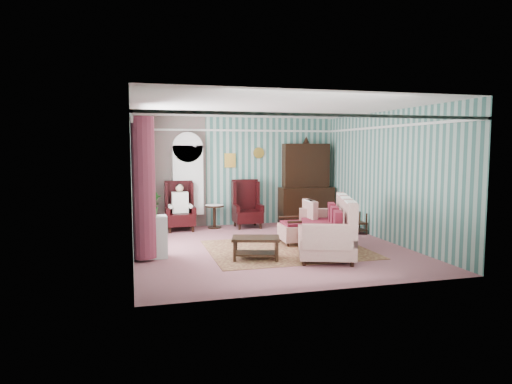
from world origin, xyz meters
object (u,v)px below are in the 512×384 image
object	(u,v)px
wingback_left	(180,206)
seated_woman	(180,207)
dresser_hutch	(306,181)
wingback_right	(247,204)
nest_table	(356,223)
coffee_table	(256,248)
floral_armchair	(297,222)
bookcase	(188,185)
round_side_table	(214,217)
sofa	(324,227)
plant_stand	(152,237)

from	to	relation	value
wingback_left	seated_woman	xyz separation A→B (m)	(0.00, 0.00, -0.04)
dresser_hutch	wingback_right	world-z (taller)	dresser_hutch
nest_table	coffee_table	distance (m)	3.52
wingback_left	floral_armchair	size ratio (longest dim) A/B	1.31
bookcase	nest_table	distance (m)	4.37
wingback_right	seated_woman	size ratio (longest dim) A/B	1.06
round_side_table	nest_table	bearing A→B (deg)	-28.20
bookcase	sofa	size ratio (longest dim) A/B	0.99
dresser_hutch	plant_stand	distance (m)	5.31
seated_woman	plant_stand	world-z (taller)	seated_woman
bookcase	nest_table	xyz separation A→B (m)	(3.82, -1.94, -0.85)
wingback_left	bookcase	bearing A→B (deg)	57.34
wingback_left	nest_table	distance (m)	4.37
bookcase	plant_stand	size ratio (longest dim) A/B	2.80
seated_woman	bookcase	bearing A→B (deg)	57.34
wingback_left	plant_stand	xyz separation A→B (m)	(-0.80, -2.75, -0.22)
bookcase	nest_table	bearing A→B (deg)	-26.92
plant_stand	bookcase	bearing A→B (deg)	71.51
nest_table	plant_stand	xyz separation A→B (m)	(-4.87, -1.20, 0.13)
wingback_right	plant_stand	size ratio (longest dim) A/B	1.56
nest_table	plant_stand	size ratio (longest dim) A/B	0.68
dresser_hutch	nest_table	size ratio (longest dim) A/B	4.37
seated_woman	plant_stand	size ratio (longest dim) A/B	1.47
wingback_right	round_side_table	distance (m)	0.92
sofa	bookcase	bearing A→B (deg)	51.05
plant_stand	sofa	bearing A→B (deg)	-8.49
dresser_hutch	floral_armchair	xyz separation A→B (m)	(-1.20, -2.52, -0.70)
dresser_hutch	plant_stand	xyz separation A→B (m)	(-4.30, -3.02, -0.78)
wingback_right	coffee_table	xyz separation A→B (m)	(-0.69, -3.38, -0.41)
seated_woman	coffee_table	bearing A→B (deg)	-72.55
seated_woman	floral_armchair	distance (m)	3.22
seated_woman	nest_table	world-z (taller)	seated_woman
wingback_right	nest_table	distance (m)	2.81
wingback_right	seated_woman	xyz separation A→B (m)	(-1.75, 0.00, -0.04)
wingback_left	wingback_right	bearing A→B (deg)	0.00
plant_stand	coffee_table	xyz separation A→B (m)	(1.86, -0.63, -0.19)
wingback_left	sofa	size ratio (longest dim) A/B	0.55
wingback_left	floral_armchair	bearing A→B (deg)	-44.37
plant_stand	sofa	distance (m)	3.34
dresser_hutch	round_side_table	distance (m)	2.75
round_side_table	seated_woman	bearing A→B (deg)	-170.54
bookcase	wingback_left	world-z (taller)	bookcase
bookcase	coffee_table	xyz separation A→B (m)	(0.81, -3.77, -0.91)
dresser_hutch	seated_woman	bearing A→B (deg)	-175.59
dresser_hutch	floral_armchair	bearing A→B (deg)	-115.46
dresser_hutch	seated_woman	size ratio (longest dim) A/B	2.00
plant_stand	seated_woman	bearing A→B (deg)	73.78
wingback_right	sofa	world-z (taller)	wingback_right
seated_woman	sofa	bearing A→B (deg)	-52.37
wingback_right	sofa	distance (m)	3.33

